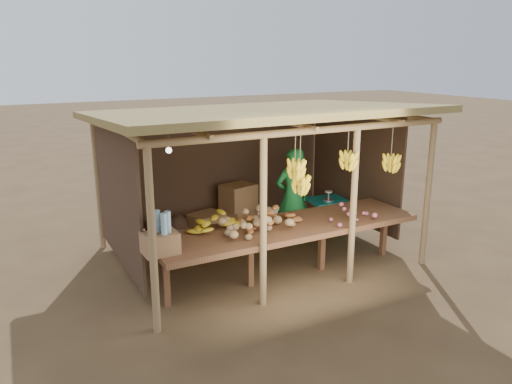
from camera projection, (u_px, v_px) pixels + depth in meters
name	position (u px, v px, depth m)	size (l,w,h in m)	color
ground	(256.00, 255.00, 8.03)	(60.00, 60.00, 0.00)	brown
stall_structure	(261.00, 137.00, 7.54)	(4.70, 3.50, 2.43)	#95754D
counter	(288.00, 229.00, 7.02)	(3.90, 1.05, 0.80)	brown
potato_heap	(254.00, 217.00, 6.74)	(1.09, 0.65, 0.37)	#A58255
sweet_potato_heap	(273.00, 214.00, 6.90)	(0.86, 0.51, 0.35)	#A05B29
onion_heap	(355.00, 209.00, 7.12)	(0.71, 0.43, 0.35)	#B4576C
banana_pile	(216.00, 218.00, 6.74)	(0.63, 0.38, 0.35)	gold
tomato_basin	(161.00, 238.00, 6.24)	(0.44, 0.44, 0.23)	navy
bottle_box	(160.00, 238.00, 5.95)	(0.42, 0.33, 0.52)	#8F6440
vendor	(293.00, 197.00, 8.31)	(0.60, 0.40, 1.65)	#1B7933
tarp_crate	(327.00, 214.00, 9.04)	(0.72, 0.64, 0.79)	brown
carton_stack	(228.00, 214.00, 8.81)	(1.28, 0.60, 0.89)	#8F6440
burlap_sacks	(167.00, 229.00, 8.50)	(0.78, 0.41, 0.55)	#473021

